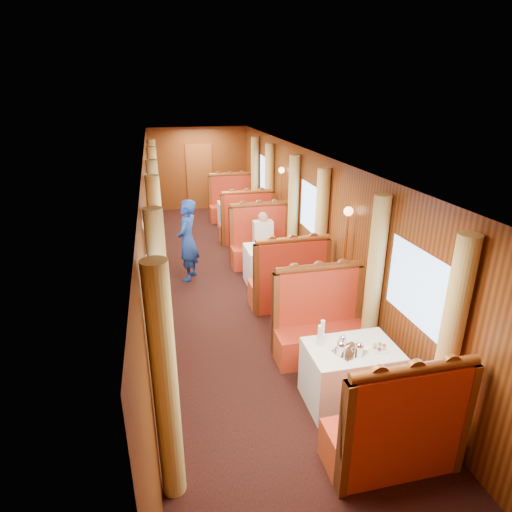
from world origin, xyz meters
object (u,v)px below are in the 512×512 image
object	(u,v)px
banquette_near_fwd	(395,434)
table_far	(239,216)
table_near	(350,375)
banquette_far_aft	(232,205)
table_mid	(273,265)
rose_vase_far	(237,196)
fruit_plate	(379,347)
steward	(188,240)
tea_tray	(350,351)
banquette_mid_fwd	(289,285)
banquette_near_aft	(320,328)
teapot_back	(343,342)
banquette_mid_aft	(261,245)
teapot_left	(341,350)
passenger	(263,234)
banquette_far_fwd	(247,225)
rose_vase_mid	(273,239)
teapot_right	(359,351)

from	to	relation	value
banquette_near_fwd	table_far	xyz separation A→B (m)	(0.00, 8.01, -0.05)
table_near	banquette_far_aft	distance (m)	8.01
table_mid	rose_vase_far	bearing A→B (deg)	90.58
fruit_plate	steward	bearing A→B (deg)	114.11
table_mid	tea_tray	world-z (taller)	tea_tray
table_mid	tea_tray	bearing A→B (deg)	-91.11
table_far	tea_tray	bearing A→B (deg)	-90.56
banquette_mid_fwd	tea_tray	size ratio (longest dim) A/B	3.94
table_mid	banquette_near_aft	bearing A→B (deg)	-90.00
banquette_near_fwd	teapot_back	size ratio (longest dim) A/B	9.50
banquette_mid_aft	teapot_left	size ratio (longest dim) A/B	7.82
fruit_plate	passenger	size ratio (longest dim) A/B	0.31
banquette_far_aft	banquette_far_fwd	bearing A→B (deg)	-90.00
banquette_near_fwd	tea_tray	xyz separation A→B (m)	(-0.07, 0.95, 0.33)
banquette_far_fwd	steward	xyz separation A→B (m)	(-1.57, -1.91, 0.39)
rose_vase_mid	banquette_near_fwd	bearing A→B (deg)	-89.64
table_far	banquette_far_fwd	distance (m)	1.02
banquette_far_fwd	rose_vase_far	world-z (taller)	banquette_far_fwd
banquette_mid_aft	rose_vase_mid	bearing A→B (deg)	-91.51
teapot_right	passenger	size ratio (longest dim) A/B	0.21
table_near	banquette_mid_fwd	xyz separation A→B (m)	(0.00, 2.49, 0.05)
table_mid	banquette_far_aft	xyz separation A→B (m)	(0.00, 4.51, 0.05)
tea_tray	teapot_right	xyz separation A→B (m)	(0.07, -0.09, 0.06)
teapot_left	teapot_back	xyz separation A→B (m)	(0.09, 0.16, -0.01)
banquette_near_fwd	banquette_mid_fwd	size ratio (longest dim) A/B	1.00
banquette_mid_fwd	banquette_far_fwd	xyz separation A→B (m)	(0.00, 3.50, 0.00)
rose_vase_far	fruit_plate	bearing A→B (deg)	-87.34
banquette_near_fwd	teapot_right	size ratio (longest dim) A/B	8.23
banquette_far_fwd	tea_tray	xyz separation A→B (m)	(-0.07, -6.05, 0.33)
tea_tray	teapot_back	xyz separation A→B (m)	(-0.04, 0.13, 0.05)
table_near	passenger	xyz separation A→B (m)	(-0.00, 4.29, 0.37)
tea_tray	steward	distance (m)	4.41
steward	teapot_back	bearing A→B (deg)	43.42
fruit_plate	rose_vase_far	world-z (taller)	rose_vase_far
rose_vase_mid	table_near	bearing A→B (deg)	-89.54
table_near	banquette_near_fwd	bearing A→B (deg)	-90.00
banquette_near_aft	fruit_plate	size ratio (longest dim) A/B	5.62
banquette_mid_aft	banquette_far_aft	size ratio (longest dim) A/B	1.00
teapot_left	rose_vase_mid	xyz separation A→B (m)	(0.17, 3.56, 0.11)
banquette_mid_fwd	teapot_right	xyz separation A→B (m)	(-0.00, -2.64, 0.39)
rose_vase_mid	banquette_mid_aft	bearing A→B (deg)	88.49
table_mid	banquette_mid_fwd	size ratio (longest dim) A/B	0.78
table_far	tea_tray	xyz separation A→B (m)	(-0.07, -7.07, 0.38)
table_mid	fruit_plate	xyz separation A→B (m)	(0.29, -3.59, 0.39)
table_near	tea_tray	bearing A→B (deg)	-135.23
banquette_far_fwd	fruit_plate	bearing A→B (deg)	-87.25
tea_tray	rose_vase_mid	world-z (taller)	rose_vase_mid
banquette_mid_fwd	rose_vase_mid	size ratio (longest dim) A/B	3.72
rose_vase_mid	rose_vase_far	size ratio (longest dim) A/B	1.00
banquette_far_aft	banquette_near_fwd	bearing A→B (deg)	-90.00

